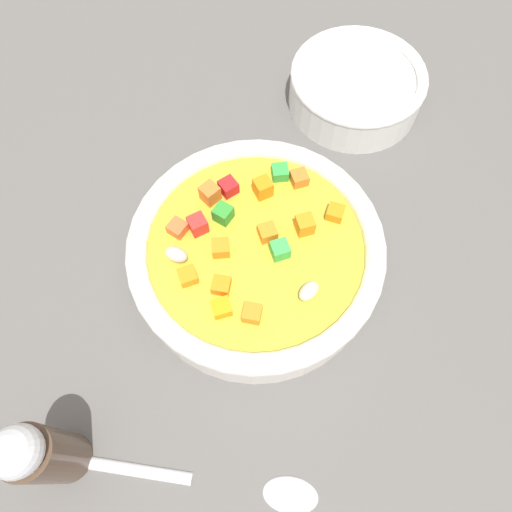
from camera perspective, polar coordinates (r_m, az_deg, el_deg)
name	(u,v)px	position (r cm, az deg, el deg)	size (l,w,h in cm)	color
ground_plane	(256,272)	(41.01, 0.00, -1.92)	(140.00, 140.00, 2.00)	#565451
soup_bowl_main	(256,253)	(37.69, -0.02, 0.34)	(20.12, 20.12, 5.60)	white
spoon	(183,478)	(36.48, -8.86, -25.01)	(21.46, 8.29, 0.89)	silver
side_bowl_small	(356,87)	(49.90, 12.02, 19.39)	(13.09, 13.09, 4.20)	white
pepper_shaker	(41,455)	(34.44, -24.55, -21.02)	(3.37, 3.37, 9.77)	#4C3828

